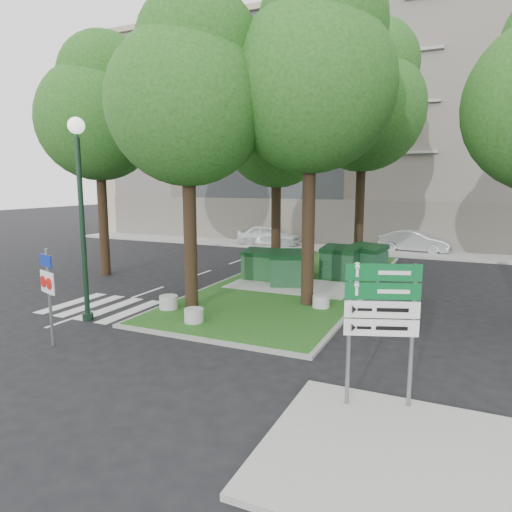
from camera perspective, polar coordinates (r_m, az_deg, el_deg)
The scene contains 25 objects.
ground at distance 13.22m, azimuth -8.30°, elevation -10.17°, with size 120.00×120.00×0.00m, color black.
median_island at distance 19.98m, azimuth 5.39°, elevation -3.27°, with size 6.00×16.00×0.12m, color #1A4313.
median_kerb at distance 19.98m, azimuth 5.39°, elevation -3.30°, with size 6.30×16.30×0.10m, color gray.
sidewalk_corner at distance 8.20m, azimuth 20.19°, elevation -23.09°, with size 5.00×4.00×0.12m, color #999993.
building_sidewalk at distance 30.07m, azimuth 11.02°, elevation 0.81°, with size 42.00×3.00×0.12m, color #999993.
zebra_crossing at distance 16.54m, azimuth -16.54°, elevation -6.46°, with size 5.00×3.00×0.01m, color silver.
apartment_building at distance 37.27m, azimuth 14.17°, elevation 14.54°, with size 41.00×12.00×16.00m, color tan.
tree_median_near_left at distance 15.68m, azimuth -8.23°, elevation 19.97°, with size 5.20×5.20×10.53m.
tree_median_near_right at distance 16.16m, azimuth 7.30°, elevation 22.09°, with size 5.60×5.60×11.46m.
tree_median_mid at distance 21.16m, azimuth 2.89°, elevation 16.30°, with size 4.80×4.80×9.99m.
tree_median_far at distance 23.31m, azimuth 13.56°, elevation 18.73°, with size 5.80×5.80×11.93m.
tree_street_left at distance 22.70m, azimuth -18.95°, elevation 17.05°, with size 5.40×5.40×11.00m.
dumpster_a at distance 20.13m, azimuth 0.51°, elevation -1.06°, with size 1.48×1.05×1.36m.
dumpster_b at distance 18.94m, azimuth 4.14°, elevation -1.55°, with size 1.91×1.64×1.49m.
dumpster_c at distance 20.57m, azimuth 10.48°, elevation -0.82°, with size 1.72×1.29×1.49m.
dumpster_d at distance 21.07m, azimuth 13.61°, elevation -0.65°, with size 1.95×1.68×1.52m.
bollard_left at distance 15.83m, azimuth -10.88°, elevation -5.68°, with size 0.62×0.62×0.44m, color #A6A6A1.
bollard_right at distance 15.86m, azimuth 8.14°, elevation -5.64°, with size 0.58×0.58×0.41m, color #A9A8A3.
bollard_mid at distance 14.24m, azimuth -7.77°, elevation -7.34°, with size 0.59×0.59×0.42m, color #A6A7A1.
litter_bin at distance 21.99m, azimuth 12.73°, elevation -1.30°, with size 0.37×0.37×0.64m, color gold.
street_lamp at distance 15.11m, azimuth -21.09°, elevation 7.06°, with size 0.50×0.50×6.30m.
traffic_sign_pole at distance 13.26m, azimuth -24.49°, elevation -3.22°, with size 0.76×0.31×2.65m.
directional_sign at distance 8.89m, azimuth 15.40°, elevation -6.82°, with size 1.32×0.51×2.77m.
car_white at distance 31.40m, azimuth 1.61°, elevation 2.57°, with size 1.74×4.32×1.47m, color white.
car_silver at distance 30.30m, azimuth 19.23°, elevation 1.75°, with size 1.49×4.26×1.41m, color #A7A8AF.
Camera 1 is at (6.80, -10.47, 4.37)m, focal length 32.00 mm.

